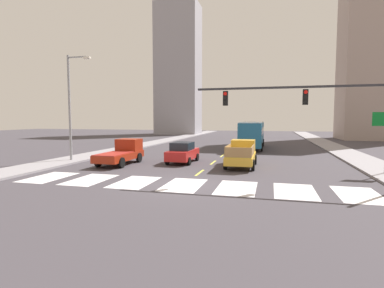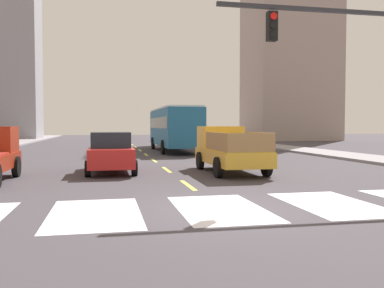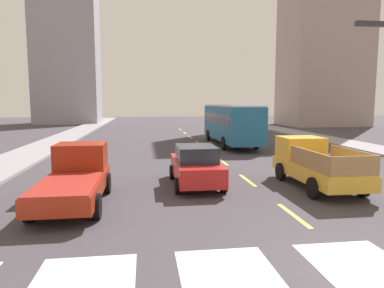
{
  "view_description": "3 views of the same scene",
  "coord_description": "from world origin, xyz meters",
  "px_view_note": "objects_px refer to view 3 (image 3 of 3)",
  "views": [
    {
      "loc": [
        4.63,
        -15.98,
        3.65
      ],
      "look_at": [
        -2.9,
        13.09,
        1.18
      ],
      "focal_mm": 28.45,
      "sensor_mm": 36.0,
      "label": 1
    },
    {
      "loc": [
        -2.68,
        -9.64,
        2.0
      ],
      "look_at": [
        1.65,
        11.32,
        1.05
      ],
      "focal_mm": 39.14,
      "sensor_mm": 36.0,
      "label": 2
    },
    {
      "loc": [
        -4.62,
        -6.13,
        3.54
      ],
      "look_at": [
        -1.54,
        16.42,
        0.81
      ],
      "focal_mm": 32.67,
      "sensor_mm": 36.0,
      "label": 3
    }
  ],
  "objects_px": {
    "pickup_dark": "(76,176)",
    "city_bus": "(231,121)",
    "sedan_mid": "(196,166)",
    "pickup_stakebed": "(313,164)"
  },
  "relations": [
    {
      "from": "pickup_dark",
      "to": "pickup_stakebed",
      "type": "bearing_deg",
      "value": 4.81
    },
    {
      "from": "pickup_dark",
      "to": "sedan_mid",
      "type": "distance_m",
      "value": 4.95
    },
    {
      "from": "pickup_stakebed",
      "to": "sedan_mid",
      "type": "height_order",
      "value": "pickup_stakebed"
    },
    {
      "from": "city_bus",
      "to": "sedan_mid",
      "type": "distance_m",
      "value": 14.59
    },
    {
      "from": "city_bus",
      "to": "sedan_mid",
      "type": "relative_size",
      "value": 2.45
    },
    {
      "from": "pickup_dark",
      "to": "city_bus",
      "type": "distance_m",
      "value": 18.25
    },
    {
      "from": "pickup_dark",
      "to": "city_bus",
      "type": "relative_size",
      "value": 0.48
    },
    {
      "from": "pickup_stakebed",
      "to": "city_bus",
      "type": "relative_size",
      "value": 0.48
    },
    {
      "from": "pickup_dark",
      "to": "sedan_mid",
      "type": "bearing_deg",
      "value": 19.43
    },
    {
      "from": "pickup_stakebed",
      "to": "pickup_dark",
      "type": "height_order",
      "value": "same"
    }
  ]
}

